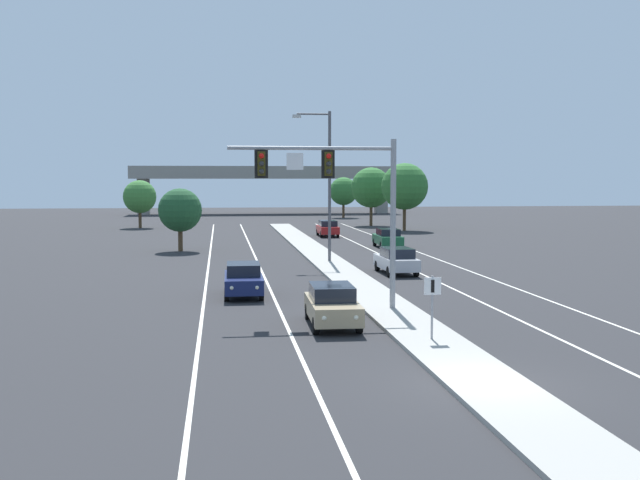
{
  "coord_description": "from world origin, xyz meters",
  "views": [
    {
      "loc": [
        -7.22,
        -19.92,
        5.69
      ],
      "look_at": [
        -3.2,
        10.58,
        3.2
      ],
      "focal_mm": 42.73,
      "sensor_mm": 36.0,
      "label": 1
    }
  ],
  "objects_px": {
    "car_oncoming_navy": "(243,279)",
    "car_receding_red": "(328,228)",
    "tree_far_right_c": "(343,191)",
    "car_receding_silver": "(396,260)",
    "car_receding_green": "(388,238)",
    "median_sign_post": "(432,298)",
    "tree_far_left_c": "(140,197)",
    "tree_far_right_a": "(371,188)",
    "tree_far_right_b": "(405,187)",
    "tree_far_left_b": "(180,210)",
    "car_oncoming_tan": "(332,305)",
    "overhead_signal_mast": "(341,187)",
    "street_lamp_median": "(326,177)"
  },
  "relations": [
    {
      "from": "tree_far_left_c",
      "to": "street_lamp_median",
      "type": "bearing_deg",
      "value": -67.45
    },
    {
      "from": "median_sign_post",
      "to": "car_oncoming_navy",
      "type": "height_order",
      "value": "median_sign_post"
    },
    {
      "from": "car_oncoming_navy",
      "to": "car_oncoming_tan",
      "type": "bearing_deg",
      "value": -68.36
    },
    {
      "from": "street_lamp_median",
      "to": "car_oncoming_tan",
      "type": "bearing_deg",
      "value": -97.36
    },
    {
      "from": "overhead_signal_mast",
      "to": "tree_far_right_a",
      "type": "distance_m",
      "value": 59.91
    },
    {
      "from": "street_lamp_median",
      "to": "tree_far_right_b",
      "type": "height_order",
      "value": "street_lamp_median"
    },
    {
      "from": "car_receding_green",
      "to": "tree_far_left_b",
      "type": "xyz_separation_m",
      "value": [
        -16.78,
        -0.81,
        2.39
      ]
    },
    {
      "from": "median_sign_post",
      "to": "tree_far_right_b",
      "type": "height_order",
      "value": "tree_far_right_b"
    },
    {
      "from": "tree_far_right_b",
      "to": "tree_far_right_a",
      "type": "height_order",
      "value": "tree_far_right_b"
    },
    {
      "from": "car_oncoming_navy",
      "to": "tree_far_left_b",
      "type": "distance_m",
      "value": 24.03
    },
    {
      "from": "overhead_signal_mast",
      "to": "car_oncoming_tan",
      "type": "height_order",
      "value": "overhead_signal_mast"
    },
    {
      "from": "street_lamp_median",
      "to": "car_receding_green",
      "type": "distance_m",
      "value": 13.46
    },
    {
      "from": "tree_far_right_c",
      "to": "car_receding_red",
      "type": "bearing_deg",
      "value": -101.74
    },
    {
      "from": "car_oncoming_navy",
      "to": "tree_far_right_a",
      "type": "relative_size",
      "value": 0.64
    },
    {
      "from": "car_receding_green",
      "to": "tree_far_right_b",
      "type": "relative_size",
      "value": 0.61
    },
    {
      "from": "car_receding_silver",
      "to": "car_receding_green",
      "type": "relative_size",
      "value": 1.0
    },
    {
      "from": "tree_far_left_c",
      "to": "overhead_signal_mast",
      "type": "bearing_deg",
      "value": -76.22
    },
    {
      "from": "tree_far_right_c",
      "to": "tree_far_right_b",
      "type": "bearing_deg",
      "value": -85.53
    },
    {
      "from": "tree_far_right_a",
      "to": "tree_far_right_b",
      "type": "bearing_deg",
      "value": -78.12
    },
    {
      "from": "car_oncoming_tan",
      "to": "car_receding_silver",
      "type": "height_order",
      "value": "same"
    },
    {
      "from": "median_sign_post",
      "to": "tree_far_right_a",
      "type": "height_order",
      "value": "tree_far_right_a"
    },
    {
      "from": "car_oncoming_navy",
      "to": "car_receding_green",
      "type": "distance_m",
      "value": 27.42
    },
    {
      "from": "tree_far_right_c",
      "to": "tree_far_left_b",
      "type": "height_order",
      "value": "tree_far_right_c"
    },
    {
      "from": "tree_far_right_b",
      "to": "tree_far_left_c",
      "type": "height_order",
      "value": "tree_far_right_b"
    },
    {
      "from": "street_lamp_median",
      "to": "overhead_signal_mast",
      "type": "bearing_deg",
      "value": -96.13
    },
    {
      "from": "car_oncoming_navy",
      "to": "car_receding_red",
      "type": "bearing_deg",
      "value": 75.78
    },
    {
      "from": "tree_far_left_b",
      "to": "tree_far_right_b",
      "type": "bearing_deg",
      "value": 41.99
    },
    {
      "from": "tree_far_right_c",
      "to": "tree_far_right_a",
      "type": "bearing_deg",
      "value": -89.13
    },
    {
      "from": "car_oncoming_tan",
      "to": "car_oncoming_navy",
      "type": "bearing_deg",
      "value": 111.64
    },
    {
      "from": "street_lamp_median",
      "to": "car_oncoming_navy",
      "type": "distance_m",
      "value": 15.79
    },
    {
      "from": "tree_far_right_c",
      "to": "overhead_signal_mast",
      "type": "bearing_deg",
      "value": -99.35
    },
    {
      "from": "tree_far_left_c",
      "to": "median_sign_post",
      "type": "bearing_deg",
      "value": -75.73
    },
    {
      "from": "overhead_signal_mast",
      "to": "tree_far_right_a",
      "type": "bearing_deg",
      "value": 77.43
    },
    {
      "from": "median_sign_post",
      "to": "car_oncoming_navy",
      "type": "distance_m",
      "value": 13.11
    },
    {
      "from": "median_sign_post",
      "to": "tree_far_right_c",
      "type": "height_order",
      "value": "tree_far_right_c"
    },
    {
      "from": "car_receding_silver",
      "to": "car_receding_green",
      "type": "xyz_separation_m",
      "value": [
        3.26,
        16.96,
        0.0
      ]
    },
    {
      "from": "overhead_signal_mast",
      "to": "tree_far_right_b",
      "type": "bearing_deg",
      "value": 73.19
    },
    {
      "from": "car_oncoming_tan",
      "to": "tree_far_right_a",
      "type": "distance_m",
      "value": 63.0
    },
    {
      "from": "tree_far_right_c",
      "to": "tree_far_right_a",
      "type": "xyz_separation_m",
      "value": [
        0.29,
        -18.94,
        0.75
      ]
    },
    {
      "from": "tree_far_right_a",
      "to": "car_receding_silver",
      "type": "bearing_deg",
      "value": -99.47
    },
    {
      "from": "median_sign_post",
      "to": "car_receding_red",
      "type": "relative_size",
      "value": 0.49
    },
    {
      "from": "tree_far_right_c",
      "to": "tree_far_left_c",
      "type": "xyz_separation_m",
      "value": [
        -26.96,
        -19.48,
        -0.25
      ]
    },
    {
      "from": "overhead_signal_mast",
      "to": "tree_far_right_a",
      "type": "xyz_separation_m",
      "value": [
        13.04,
        58.47,
        -0.74
      ]
    },
    {
      "from": "tree_far_right_a",
      "to": "car_receding_red",
      "type": "bearing_deg",
      "value": -115.08
    },
    {
      "from": "tree_far_left_c",
      "to": "tree_far_right_a",
      "type": "xyz_separation_m",
      "value": [
        27.25,
        0.53,
        1.0
      ]
    },
    {
      "from": "tree_far_left_b",
      "to": "tree_far_right_a",
      "type": "bearing_deg",
      "value": 54.59
    },
    {
      "from": "median_sign_post",
      "to": "tree_far_left_c",
      "type": "bearing_deg",
      "value": 104.27
    },
    {
      "from": "tree_far_left_b",
      "to": "tree_far_right_c",
      "type": "bearing_deg",
      "value": 66.79
    },
    {
      "from": "car_receding_silver",
      "to": "tree_far_right_c",
      "type": "bearing_deg",
      "value": 83.52
    },
    {
      "from": "tree_far_right_b",
      "to": "street_lamp_median",
      "type": "bearing_deg",
      "value": -112.89
    }
  ]
}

